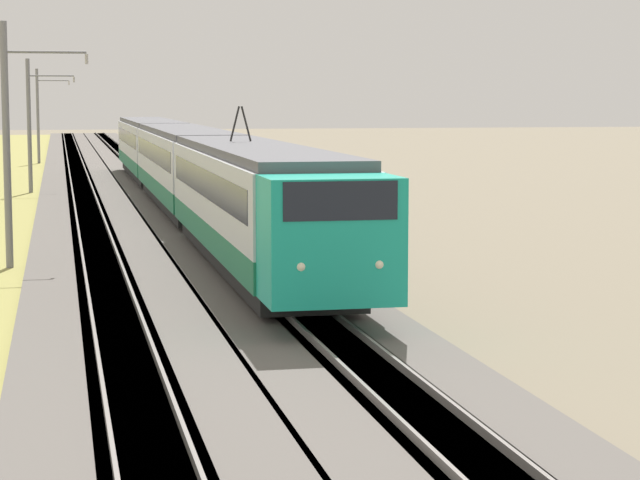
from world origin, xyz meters
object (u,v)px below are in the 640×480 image
(catenary_mast_distant, at_px, (39,115))
(passenger_train, at_px, (185,163))
(catenary_mast_mid, at_px, (9,143))
(catenary_mast_far, at_px, (30,125))

(catenary_mast_distant, bearing_deg, passenger_train, -170.94)
(passenger_train, xyz_separation_m, catenary_mast_mid, (-17.00, 6.91, 1.55))
(catenary_mast_distant, bearing_deg, catenary_mast_far, -180.00)
(catenary_mast_mid, height_order, catenary_mast_far, catenary_mast_mid)
(passenger_train, bearing_deg, catenary_mast_mid, -22.11)
(passenger_train, height_order, catenary_mast_mid, catenary_mast_mid)
(catenary_mast_distant, bearing_deg, catenary_mast_mid, 180.00)
(catenary_mast_mid, xyz_separation_m, catenary_mast_distant, (60.32, -0.00, -0.04))
(passenger_train, relative_size, catenary_mast_mid, 8.32)
(catenary_mast_mid, bearing_deg, catenary_mast_distant, -0.00)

